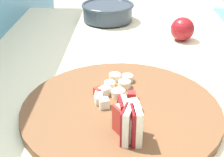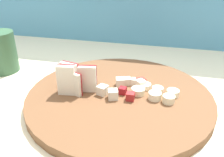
{
  "view_description": "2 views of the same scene",
  "coord_description": "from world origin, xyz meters",
  "px_view_note": "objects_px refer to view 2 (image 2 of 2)",
  "views": [
    {
      "loc": [
        -0.54,
        -0.01,
        1.25
      ],
      "look_at": [
        0.06,
        0.02,
        0.93
      ],
      "focal_mm": 52.84,
      "sensor_mm": 36.0,
      "label": 1
    },
    {
      "loc": [
        0.11,
        -0.45,
        1.15
      ],
      "look_at": [
        -0.0,
        0.03,
        0.9
      ],
      "focal_mm": 38.58,
      "sensor_mm": 36.0,
      "label": 2
    }
  ],
  "objects_px": {
    "apple_dice_pile": "(123,87)",
    "banana_slice_rows": "(156,93)",
    "apple_wedge_fan": "(74,79)",
    "small_jar": "(1,52)",
    "cutting_board": "(119,97)"
  },
  "relations": [
    {
      "from": "apple_wedge_fan",
      "to": "apple_dice_pile",
      "type": "bearing_deg",
      "value": 15.55
    },
    {
      "from": "cutting_board",
      "to": "small_jar",
      "type": "distance_m",
      "value": 0.36
    },
    {
      "from": "small_jar",
      "to": "apple_dice_pile",
      "type": "bearing_deg",
      "value": -10.72
    },
    {
      "from": "cutting_board",
      "to": "small_jar",
      "type": "relative_size",
      "value": 3.64
    },
    {
      "from": "apple_wedge_fan",
      "to": "small_jar",
      "type": "relative_size",
      "value": 0.72
    },
    {
      "from": "apple_dice_pile",
      "to": "banana_slice_rows",
      "type": "bearing_deg",
      "value": -3.05
    },
    {
      "from": "apple_dice_pile",
      "to": "banana_slice_rows",
      "type": "distance_m",
      "value": 0.07
    },
    {
      "from": "banana_slice_rows",
      "to": "apple_dice_pile",
      "type": "bearing_deg",
      "value": 176.95
    },
    {
      "from": "apple_wedge_fan",
      "to": "banana_slice_rows",
      "type": "height_order",
      "value": "apple_wedge_fan"
    },
    {
      "from": "small_jar",
      "to": "apple_wedge_fan",
      "type": "bearing_deg",
      "value": -20.85
    },
    {
      "from": "cutting_board",
      "to": "small_jar",
      "type": "xyz_separation_m",
      "value": [
        -0.35,
        0.08,
        0.05
      ]
    },
    {
      "from": "cutting_board",
      "to": "small_jar",
      "type": "height_order",
      "value": "small_jar"
    },
    {
      "from": "cutting_board",
      "to": "apple_wedge_fan",
      "type": "relative_size",
      "value": 5.06
    },
    {
      "from": "cutting_board",
      "to": "banana_slice_rows",
      "type": "bearing_deg",
      "value": 7.6
    },
    {
      "from": "apple_dice_pile",
      "to": "banana_slice_rows",
      "type": "relative_size",
      "value": 1.0
    }
  ]
}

